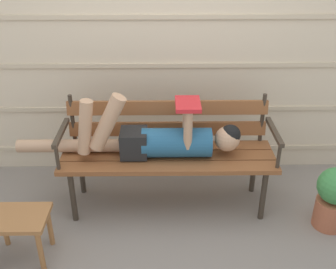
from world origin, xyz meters
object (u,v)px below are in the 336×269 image
object	(u,v)px
footstool	(18,225)
park_bench	(168,147)
reclining_person	(156,138)
potted_plant	(334,197)

from	to	relation	value
footstool	park_bench	bearing A→B (deg)	32.46
park_bench	reclining_person	size ratio (longest dim) A/B	0.96
park_bench	potted_plant	world-z (taller)	park_bench
park_bench	potted_plant	xyz separation A→B (m)	(1.21, -0.34, -0.24)
park_bench	footstool	distance (m)	1.20
park_bench	footstool	xyz separation A→B (m)	(-1.00, -0.63, -0.22)
park_bench	footstool	bearing A→B (deg)	-147.54
footstool	potted_plant	distance (m)	2.23
reclining_person	potted_plant	bearing A→B (deg)	-11.61
footstool	potted_plant	xyz separation A→B (m)	(2.21, 0.30, -0.02)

